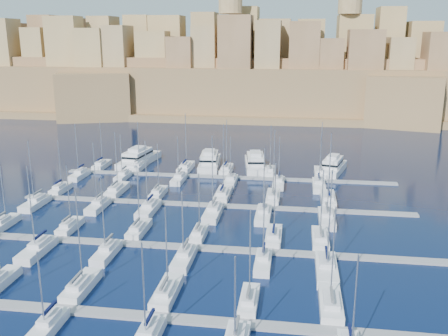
% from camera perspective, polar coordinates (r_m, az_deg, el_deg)
% --- Properties ---
extents(ground, '(600.00, 600.00, 0.00)m').
position_cam_1_polar(ground, '(96.86, -2.40, -6.29)').
color(ground, black).
rests_on(ground, ground).
extents(pontoon_near, '(84.00, 2.00, 0.40)m').
position_cam_1_polar(pontoon_near, '(67.01, -8.00, -16.51)').
color(pontoon_near, slate).
rests_on(pontoon_near, ground).
extents(pontoon_mid_near, '(84.00, 2.00, 0.40)m').
position_cam_1_polar(pontoon_mid_near, '(85.92, -3.90, -9.02)').
color(pontoon_mid_near, slate).
rests_on(pontoon_mid_near, ground).
extents(pontoon_mid_far, '(84.00, 2.00, 0.40)m').
position_cam_1_polar(pontoon_mid_far, '(106.03, -1.41, -4.27)').
color(pontoon_mid_far, slate).
rests_on(pontoon_mid_far, ground).
extents(pontoon_far, '(84.00, 2.00, 0.40)m').
position_cam_1_polar(pontoon_far, '(126.77, 0.26, -1.04)').
color(pontoon_far, slate).
rests_on(pontoon_far, ground).
extents(sailboat_2, '(2.73, 9.10, 14.77)m').
position_cam_1_polar(sailboat_2, '(75.10, -16.02, -12.84)').
color(sailboat_2, silver).
rests_on(sailboat_2, ground).
extents(sailboat_3, '(2.76, 9.19, 13.23)m').
position_cam_1_polar(sailboat_3, '(71.24, -6.56, -13.93)').
color(sailboat_3, silver).
rests_on(sailboat_3, ground).
extents(sailboat_4, '(2.37, 7.91, 13.58)m').
position_cam_1_polar(sailboat_4, '(68.90, 2.88, -14.91)').
color(sailboat_4, silver).
rests_on(sailboat_4, ground).
extents(sailboat_5, '(2.91, 9.71, 14.35)m').
position_cam_1_polar(sailboat_5, '(69.66, 12.07, -14.88)').
color(sailboat_5, silver).
rests_on(sailboat_5, ground).
extents(sailboat_8, '(2.37, 7.90, 11.19)m').
position_cam_1_polar(sailboat_8, '(67.09, -19.57, -16.75)').
color(sailboat_8, silver).
rests_on(sailboat_8, ground).
extents(sailboat_12, '(2.35, 7.83, 12.03)m').
position_cam_1_polar(sailboat_12, '(103.52, -23.77, -5.76)').
color(sailboat_12, silver).
rests_on(sailboat_12, ground).
extents(sailboat_13, '(2.38, 7.93, 12.61)m').
position_cam_1_polar(sailboat_13, '(97.44, -17.20, -6.39)').
color(sailboat_13, silver).
rests_on(sailboat_13, ground).
extents(sailboat_14, '(2.60, 8.68, 12.92)m').
position_cam_1_polar(sailboat_14, '(93.02, -9.72, -6.94)').
color(sailboat_14, silver).
rests_on(sailboat_14, ground).
extents(sailboat_15, '(2.33, 7.77, 12.10)m').
position_cam_1_polar(sailboat_15, '(89.91, -2.88, -7.53)').
color(sailboat_15, silver).
rests_on(sailboat_15, ground).
extents(sailboat_16, '(2.73, 9.09, 14.24)m').
position_cam_1_polar(sailboat_16, '(89.04, 5.69, -7.80)').
color(sailboat_16, silver).
rests_on(sailboat_16, ground).
extents(sailboat_17, '(2.78, 9.28, 13.35)m').
position_cam_1_polar(sailboat_17, '(89.21, 10.93, -7.96)').
color(sailboat_17, silver).
rests_on(sailboat_17, ground).
extents(sailboat_19, '(2.91, 9.69, 15.46)m').
position_cam_1_polar(sailboat_19, '(89.10, -20.55, -8.69)').
color(sailboat_19, silver).
rests_on(sailboat_19, ground).
extents(sailboat_20, '(2.55, 8.50, 13.78)m').
position_cam_1_polar(sailboat_20, '(84.75, -13.26, -9.36)').
color(sailboat_20, silver).
rests_on(sailboat_20, ground).
extents(sailboat_21, '(2.69, 8.97, 12.25)m').
position_cam_1_polar(sailboat_21, '(80.89, -4.57, -10.20)').
color(sailboat_21, silver).
rests_on(sailboat_21, ground).
extents(sailboat_22, '(2.47, 8.24, 13.30)m').
position_cam_1_polar(sailboat_22, '(79.56, 4.49, -10.64)').
color(sailboat_22, silver).
rests_on(sailboat_22, ground).
extents(sailboat_23, '(3.17, 10.57, 16.77)m').
position_cam_1_polar(sailboat_23, '(78.58, 11.63, -11.23)').
color(sailboat_23, silver).
rests_on(sailboat_23, ground).
extents(sailboat_24, '(2.38, 7.92, 12.34)m').
position_cam_1_polar(sailboat_24, '(121.41, -18.15, -2.27)').
color(sailboat_24, silver).
rests_on(sailboat_24, ground).
extents(sailboat_25, '(2.93, 9.78, 14.38)m').
position_cam_1_polar(sailboat_25, '(117.02, -12.14, -2.47)').
color(sailboat_25, silver).
rests_on(sailboat_25, ground).
extents(sailboat_26, '(2.46, 8.21, 12.19)m').
position_cam_1_polar(sailboat_26, '(113.29, -7.52, -2.85)').
color(sailboat_26, silver).
rests_on(sailboat_26, ground).
extents(sailboat_27, '(3.04, 10.13, 16.78)m').
position_cam_1_polar(sailboat_27, '(111.18, -0.12, -3.03)').
color(sailboat_27, silver).
rests_on(sailboat_27, ground).
extents(sailboat_28, '(2.85, 9.49, 15.94)m').
position_cam_1_polar(sailboat_28, '(109.89, 5.62, -3.33)').
color(sailboat_28, silver).
rests_on(sailboat_28, ground).
extents(sailboat_29, '(3.08, 10.25, 15.43)m').
position_cam_1_polar(sailboat_29, '(110.41, 11.80, -3.49)').
color(sailboat_29, silver).
rests_on(sailboat_29, ground).
extents(sailboat_30, '(2.80, 9.32, 14.60)m').
position_cam_1_polar(sailboat_30, '(112.95, -20.73, -3.76)').
color(sailboat_30, silver).
rests_on(sailboat_30, ground).
extents(sailboat_31, '(2.61, 8.70, 14.54)m').
position_cam_1_polar(sailboat_31, '(107.33, -14.19, -4.19)').
color(sailboat_31, silver).
rests_on(sailboat_31, ground).
extents(sailboat_32, '(2.95, 9.82, 15.40)m').
position_cam_1_polar(sailboat_32, '(103.22, -8.63, -4.65)').
color(sailboat_32, silver).
rests_on(sailboat_32, ground).
extents(sailboat_33, '(3.00, 10.00, 16.84)m').
position_cam_1_polar(sailboat_33, '(100.17, -1.25, -5.08)').
color(sailboat_33, silver).
rests_on(sailboat_33, ground).
extents(sailboat_34, '(2.89, 9.63, 14.57)m').
position_cam_1_polar(sailboat_34, '(99.27, 4.53, -5.33)').
color(sailboat_34, silver).
rests_on(sailboat_34, ground).
extents(sailboat_35, '(3.05, 10.16, 15.92)m').
position_cam_1_polar(sailboat_35, '(99.08, 11.65, -5.63)').
color(sailboat_35, silver).
rests_on(sailboat_35, ground).
extents(sailboat_36, '(2.58, 8.58, 13.06)m').
position_cam_1_polar(sailboat_36, '(140.54, -13.80, 0.33)').
color(sailboat_36, silver).
rests_on(sailboat_36, ground).
extents(sailboat_37, '(2.76, 9.19, 13.06)m').
position_cam_1_polar(sailboat_37, '(137.29, -9.72, 0.21)').
color(sailboat_37, silver).
rests_on(sailboat_37, ground).
extents(sailboat_38, '(2.99, 9.98, 15.54)m').
position_cam_1_polar(sailboat_38, '(134.26, -4.39, 0.07)').
color(sailboat_38, silver).
rests_on(sailboat_38, ground).
extents(sailboat_39, '(2.74, 9.14, 14.19)m').
position_cam_1_polar(sailboat_39, '(131.93, 0.26, -0.16)').
color(sailboat_39, silver).
rests_on(sailboat_39, ground).
extents(sailboat_40, '(2.61, 8.69, 13.16)m').
position_cam_1_polar(sailboat_40, '(130.67, 5.28, -0.38)').
color(sailboat_40, silver).
rests_on(sailboat_40, ground).
extents(sailboat_41, '(2.87, 9.56, 14.11)m').
position_cam_1_polar(sailboat_41, '(131.10, 10.92, -0.53)').
color(sailboat_41, silver).
rests_on(sailboat_41, ground).
extents(sailboat_42, '(2.60, 8.67, 14.24)m').
position_cam_1_polar(sailboat_42, '(132.02, -16.19, -0.76)').
color(sailboat_42, silver).
rests_on(sailboat_42, ground).
extents(sailboat_43, '(2.33, 7.75, 11.78)m').
position_cam_1_polar(sailboat_43, '(128.21, -11.48, -0.93)').
color(sailboat_43, silver).
rests_on(sailboat_43, ground).
extents(sailboat_44, '(2.55, 8.49, 11.86)m').
position_cam_1_polar(sailboat_44, '(123.79, -5.18, -1.25)').
color(sailboat_44, silver).
rests_on(sailboat_44, ground).
extents(sailboat_45, '(2.68, 8.94, 12.22)m').
position_cam_1_polar(sailboat_45, '(121.29, 0.76, -1.52)').
color(sailboat_45, silver).
rests_on(sailboat_45, ground).
extents(sailboat_46, '(2.64, 8.81, 12.61)m').
position_cam_1_polar(sailboat_46, '(120.44, 6.25, -1.73)').
color(sailboat_46, silver).
rests_on(sailboat_46, ground).
extents(sailboat_47, '(2.92, 9.72, 13.77)m').
position_cam_1_polar(sailboat_47, '(120.10, 10.78, -1.95)').
color(sailboat_47, silver).
rests_on(sailboat_47, ground).
extents(motor_yacht_a, '(7.96, 19.28, 5.25)m').
position_cam_1_polar(motor_yacht_a, '(142.15, -9.73, 1.13)').
color(motor_yacht_a, silver).
rests_on(motor_yacht_a, ground).
extents(motor_yacht_b, '(6.62, 17.30, 5.25)m').
position_cam_1_polar(motor_yacht_b, '(136.46, -1.67, 0.77)').
color(motor_yacht_b, silver).
rests_on(motor_yacht_b, ground).
extents(motor_yacht_c, '(7.38, 17.51, 5.25)m').
position_cam_1_polar(motor_yacht_c, '(134.95, 3.59, 0.58)').
color(motor_yacht_c, silver).
rests_on(motor_yacht_c, ground).
extents(motor_yacht_d, '(8.36, 15.77, 5.25)m').
position_cam_1_polar(motor_yacht_d, '(134.06, 12.35, 0.16)').
color(motor_yacht_d, silver).
rests_on(motor_yacht_d, ground).
extents(fortified_city, '(460.00, 108.95, 59.52)m').
position_cam_1_polar(fortified_city, '(245.43, 4.32, 10.09)').
color(fortified_city, brown).
rests_on(fortified_city, ground).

